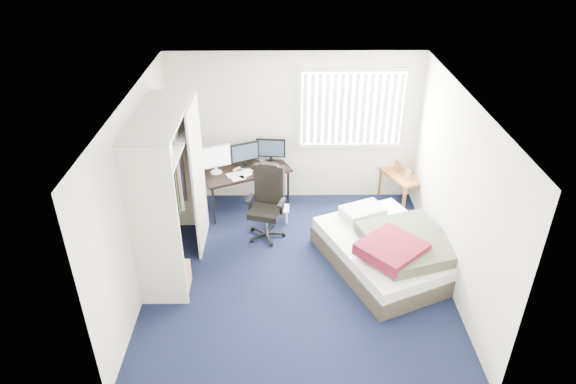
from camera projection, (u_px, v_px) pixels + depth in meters
The scene contains 10 objects.
ground at pixel (297, 272), 7.09m from camera, with size 4.20×4.20×0.00m, color black.
room_shell at pixel (298, 176), 6.33m from camera, with size 4.20×4.20×4.20m.
window_assembly at pixel (352, 109), 8.06m from camera, with size 1.72×0.09×1.32m.
closet at pixel (169, 178), 6.62m from camera, with size 0.64×1.84×2.22m.
desk at pixel (245, 167), 8.23m from camera, with size 1.54×1.18×1.15m.
office_chair at pixel (267, 209), 7.67m from camera, with size 0.66×0.66×1.14m.
footstool at pixel (280, 211), 8.11m from camera, with size 0.30×0.24×0.24m.
nightstand at pixel (401, 178), 8.47m from camera, with size 0.68×0.87×0.71m.
bed at pixel (390, 249), 7.08m from camera, with size 2.07×2.31×0.63m.
pine_box at pixel (173, 277), 6.75m from camera, with size 0.43×0.33×0.33m, color tan.
Camera 1 is at (-0.19, -5.57, 4.52)m, focal length 32.00 mm.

